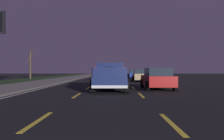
{
  "coord_description": "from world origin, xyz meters",
  "views": [
    {
      "loc": [
        -1.49,
        -0.3,
        1.35
      ],
      "look_at": [
        13.97,
        -0.12,
        1.39
      ],
      "focal_mm": 35.74,
      "sensor_mm": 36.0,
      "label": 1
    }
  ],
  "objects_px": {
    "sedan_red": "(157,78)",
    "bare_tree_far": "(30,65)",
    "sedan_black": "(111,75)",
    "sedan_tan": "(141,75)",
    "sedan_blue": "(134,74)",
    "pickup_truck": "(110,76)"
  },
  "relations": [
    {
      "from": "sedan_black",
      "to": "bare_tree_far",
      "type": "distance_m",
      "value": 13.85
    },
    {
      "from": "pickup_truck",
      "to": "sedan_tan",
      "type": "relative_size",
      "value": 1.22
    },
    {
      "from": "sedan_red",
      "to": "sedan_black",
      "type": "xyz_separation_m",
      "value": [
        13.34,
        3.57,
        0.0
      ]
    },
    {
      "from": "sedan_red",
      "to": "sedan_tan",
      "type": "bearing_deg",
      "value": -0.64
    },
    {
      "from": "sedan_red",
      "to": "bare_tree_far",
      "type": "height_order",
      "value": "bare_tree_far"
    },
    {
      "from": "sedan_blue",
      "to": "sedan_black",
      "type": "xyz_separation_m",
      "value": [
        -7.69,
        3.82,
        0.0
      ]
    },
    {
      "from": "sedan_tan",
      "to": "sedan_red",
      "type": "height_order",
      "value": "same"
    },
    {
      "from": "sedan_tan",
      "to": "sedan_blue",
      "type": "bearing_deg",
      "value": -0.7
    },
    {
      "from": "pickup_truck",
      "to": "sedan_red",
      "type": "xyz_separation_m",
      "value": [
        1.06,
        -3.37,
        -0.2
      ]
    },
    {
      "from": "sedan_tan",
      "to": "sedan_black",
      "type": "relative_size",
      "value": 1.0
    },
    {
      "from": "sedan_red",
      "to": "bare_tree_far",
      "type": "relative_size",
      "value": 0.94
    },
    {
      "from": "sedan_blue",
      "to": "pickup_truck",
      "type": "bearing_deg",
      "value": 170.69
    },
    {
      "from": "sedan_tan",
      "to": "sedan_red",
      "type": "xyz_separation_m",
      "value": [
        -10.98,
        0.12,
        0.0
      ]
    },
    {
      "from": "sedan_black",
      "to": "sedan_blue",
      "type": "bearing_deg",
      "value": -26.41
    },
    {
      "from": "pickup_truck",
      "to": "bare_tree_far",
      "type": "relative_size",
      "value": 1.16
    },
    {
      "from": "pickup_truck",
      "to": "sedan_tan",
      "type": "xyz_separation_m",
      "value": [
        12.04,
        -3.5,
        -0.2
      ]
    },
    {
      "from": "sedan_red",
      "to": "sedan_blue",
      "type": "bearing_deg",
      "value": -0.67
    },
    {
      "from": "sedan_blue",
      "to": "bare_tree_far",
      "type": "distance_m",
      "value": 16.77
    },
    {
      "from": "pickup_truck",
      "to": "sedan_black",
      "type": "height_order",
      "value": "pickup_truck"
    },
    {
      "from": "sedan_black",
      "to": "bare_tree_far",
      "type": "xyz_separation_m",
      "value": [
        5.3,
        12.72,
        1.47
      ]
    },
    {
      "from": "sedan_tan",
      "to": "bare_tree_far",
      "type": "xyz_separation_m",
      "value": [
        7.66,
        16.41,
        1.47
      ]
    },
    {
      "from": "sedan_black",
      "to": "bare_tree_far",
      "type": "relative_size",
      "value": 0.95
    }
  ]
}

